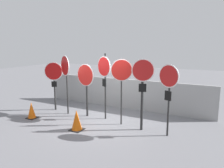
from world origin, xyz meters
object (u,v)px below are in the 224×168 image
Objects in this scene: stop_sign_0 at (54,76)px; traffic_cone_1 at (77,120)px; traffic_cone_0 at (32,110)px; stop_sign_3 at (104,72)px; stop_sign_2 at (86,80)px; stop_sign_4 at (122,74)px; stop_sign_6 at (169,84)px; stop_sign_1 at (65,71)px; stop_sign_5 at (143,82)px.

traffic_cone_1 is (2.25, -1.46, -1.18)m from stop_sign_0.
stop_sign_3 is at bearing 25.46° from traffic_cone_0.
stop_sign_3 reaches higher than traffic_cone_0.
stop_sign_2 is 3.31× the size of traffic_cone_0.
stop_sign_3 is 0.89m from stop_sign_4.
stop_sign_3 is at bearing -168.35° from stop_sign_6.
stop_sign_1 reaches higher than stop_sign_0.
stop_sign_0 is 0.88× the size of stop_sign_5.
stop_sign_4 is 3.41× the size of traffic_cone_1.
traffic_cone_1 is (2.33, -0.18, 0.03)m from traffic_cone_0.
stop_sign_0 is 2.57m from stop_sign_3.
traffic_cone_0 is (-0.07, -1.28, -1.21)m from stop_sign_0.
stop_sign_3 is 3.64× the size of traffic_cone_1.
stop_sign_5 reaches higher than stop_sign_6.
stop_sign_4 is at bearing 147.02° from stop_sign_5.
stop_sign_2 is at bearing -152.23° from stop_sign_3.
stop_sign_3 reaches higher than stop_sign_0.
stop_sign_2 is 2.54m from stop_sign_5.
stop_sign_2 is 3.43m from stop_sign_6.
traffic_cone_1 is (1.43, -1.26, -1.50)m from stop_sign_1.
traffic_cone_1 is at bearing -161.75° from stop_sign_4.
stop_sign_5 reaches higher than stop_sign_2.
stop_sign_1 is 1.02× the size of stop_sign_4.
stop_sign_5 reaches higher than traffic_cone_1.
stop_sign_5 is 0.88m from stop_sign_6.
stop_sign_3 reaches higher than stop_sign_6.
stop_sign_3 is (0.82, 0.05, 0.34)m from stop_sign_2.
stop_sign_1 reaches higher than stop_sign_6.
stop_sign_4 is (0.85, -0.27, 0.00)m from stop_sign_3.
stop_sign_0 is 1.76m from traffic_cone_0.
traffic_cone_1 is (0.53, -1.38, -1.16)m from stop_sign_2.
stop_sign_5 is (4.24, -0.46, 0.16)m from stop_sign_0.
stop_sign_2 is 2.47m from traffic_cone_0.
stop_sign_1 is 0.97m from stop_sign_2.
stop_sign_1 is at bearing 138.74° from traffic_cone_1.
stop_sign_2 is at bearing 37.49° from stop_sign_1.
stop_sign_3 is 1.75m from stop_sign_5.
traffic_cone_0 is (-1.80, -1.20, -1.19)m from stop_sign_2.
stop_sign_0 reaches higher than traffic_cone_1.
stop_sign_6 is at bearing -33.91° from stop_sign_0.
stop_sign_2 is 3.04× the size of traffic_cone_1.
stop_sign_6 reaches higher than traffic_cone_1.
traffic_cone_0 is (-0.90, -1.08, -1.52)m from stop_sign_1.
stop_sign_6 is (2.56, -0.52, -0.16)m from stop_sign_3.
traffic_cone_1 is at bearing -57.86° from stop_sign_2.
stop_sign_1 is at bearing -150.08° from stop_sign_3.
stop_sign_0 reaches higher than traffic_cone_0.
stop_sign_0 is 1.00× the size of stop_sign_2.
stop_sign_1 is at bearing 153.17° from stop_sign_5.
stop_sign_1 is 1.01× the size of stop_sign_5.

